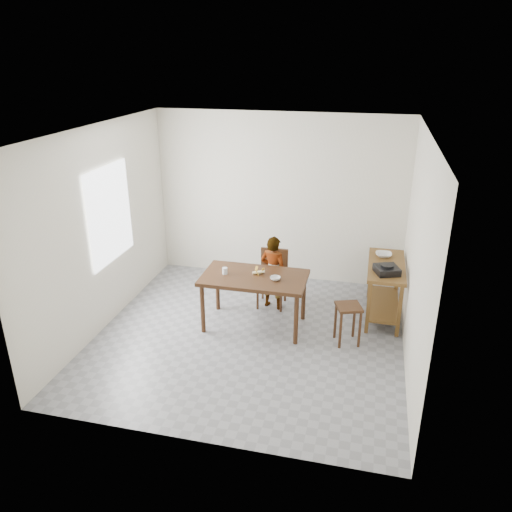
% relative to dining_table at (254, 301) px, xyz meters
% --- Properties ---
extents(floor, '(4.00, 4.00, 0.04)m').
position_rel_dining_table_xyz_m(floor, '(0.00, -0.30, -0.40)').
color(floor, gray).
rests_on(floor, ground).
extents(ceiling, '(4.00, 4.00, 0.04)m').
position_rel_dining_table_xyz_m(ceiling, '(0.00, -0.30, 2.35)').
color(ceiling, white).
rests_on(ceiling, wall_back).
extents(wall_back, '(4.00, 0.04, 2.70)m').
position_rel_dining_table_xyz_m(wall_back, '(0.00, 1.72, 0.98)').
color(wall_back, silver).
rests_on(wall_back, ground).
extents(wall_front, '(4.00, 0.04, 2.70)m').
position_rel_dining_table_xyz_m(wall_front, '(0.00, -2.32, 0.98)').
color(wall_front, silver).
rests_on(wall_front, ground).
extents(wall_left, '(0.04, 4.00, 2.70)m').
position_rel_dining_table_xyz_m(wall_left, '(-2.02, -0.30, 0.98)').
color(wall_left, silver).
rests_on(wall_left, ground).
extents(wall_right, '(0.04, 4.00, 2.70)m').
position_rel_dining_table_xyz_m(wall_right, '(2.02, -0.30, 0.98)').
color(wall_right, silver).
rests_on(wall_right, ground).
extents(window_pane, '(0.02, 1.10, 1.30)m').
position_rel_dining_table_xyz_m(window_pane, '(-1.97, -0.10, 1.12)').
color(window_pane, white).
rests_on(window_pane, wall_left).
extents(dining_table, '(1.40, 0.80, 0.75)m').
position_rel_dining_table_xyz_m(dining_table, '(0.00, 0.00, 0.00)').
color(dining_table, '#381F10').
rests_on(dining_table, floor).
extents(prep_counter, '(0.50, 1.20, 0.80)m').
position_rel_dining_table_xyz_m(prep_counter, '(1.72, 0.70, 0.03)').
color(prep_counter, brown).
rests_on(prep_counter, floor).
extents(child, '(0.46, 0.36, 1.11)m').
position_rel_dining_table_xyz_m(child, '(0.14, 0.59, 0.18)').
color(child, silver).
rests_on(child, floor).
extents(dining_chair, '(0.41, 0.41, 0.84)m').
position_rel_dining_table_xyz_m(dining_chair, '(0.11, 0.64, 0.05)').
color(dining_chair, '#381F10').
rests_on(dining_chair, floor).
extents(stool, '(0.39, 0.39, 0.54)m').
position_rel_dining_table_xyz_m(stool, '(1.27, -0.15, -0.11)').
color(stool, '#381F10').
rests_on(stool, floor).
extents(glass_tumbler, '(0.08, 0.08, 0.09)m').
position_rel_dining_table_xyz_m(glass_tumbler, '(-0.40, -0.02, 0.42)').
color(glass_tumbler, silver).
rests_on(glass_tumbler, dining_table).
extents(small_bowl, '(0.15, 0.15, 0.04)m').
position_rel_dining_table_xyz_m(small_bowl, '(0.30, -0.05, 0.40)').
color(small_bowl, silver).
rests_on(small_bowl, dining_table).
extents(banana, '(0.22, 0.19, 0.07)m').
position_rel_dining_table_xyz_m(banana, '(0.04, 0.08, 0.41)').
color(banana, '#F0DF4F').
rests_on(banana, dining_table).
extents(serving_bowl, '(0.23, 0.23, 0.06)m').
position_rel_dining_table_xyz_m(serving_bowl, '(1.67, 0.97, 0.45)').
color(serving_bowl, silver).
rests_on(serving_bowl, prep_counter).
extents(gas_burner, '(0.38, 0.38, 0.10)m').
position_rel_dining_table_xyz_m(gas_burner, '(1.71, 0.39, 0.47)').
color(gas_burner, black).
rests_on(gas_burner, prep_counter).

